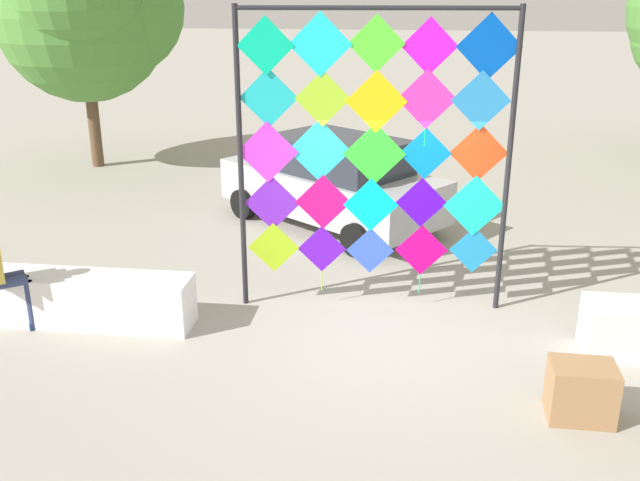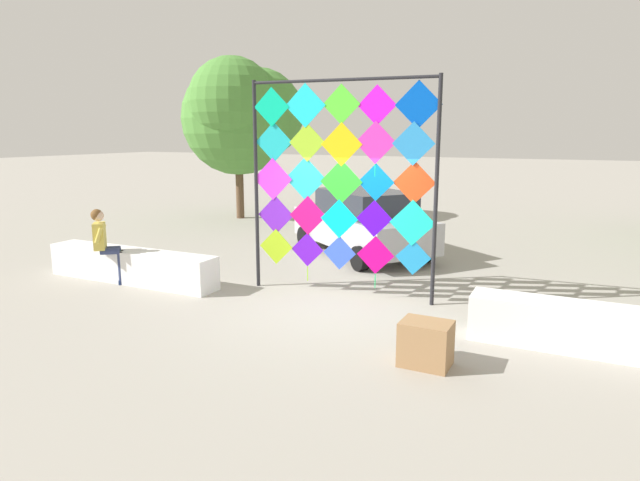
# 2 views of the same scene
# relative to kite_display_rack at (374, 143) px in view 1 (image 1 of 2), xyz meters

# --- Properties ---
(ground) EXTENTS (120.00, 120.00, 0.00)m
(ground) POSITION_rel_kite_display_rack_xyz_m (0.19, -0.71, -2.22)
(ground) COLOR #9E998E
(plaza_ledge_left) EXTENTS (3.88, 0.59, 0.65)m
(plaza_ledge_left) POSITION_rel_kite_display_rack_xyz_m (-4.12, -0.98, -1.90)
(plaza_ledge_left) COLOR white
(plaza_ledge_left) RESTS_ON ground
(kite_display_rack) EXTENTS (3.44, 0.35, 3.87)m
(kite_display_rack) POSITION_rel_kite_display_rack_xyz_m (0.00, 0.00, 0.00)
(kite_display_rack) COLOR #232328
(kite_display_rack) RESTS_ON ground
(seated_vendor) EXTENTS (0.72, 0.69, 1.50)m
(seated_vendor) POSITION_rel_kite_display_rack_xyz_m (-4.39, -1.33, -1.34)
(seated_vendor) COLOR navy
(seated_vendor) RESTS_ON ground
(parked_car) EXTENTS (4.31, 3.87, 1.59)m
(parked_car) POSITION_rel_kite_display_rack_xyz_m (-0.86, 3.34, -1.42)
(parked_car) COLOR #B7B7BC
(parked_car) RESTS_ON ground
(cardboard_box_large) EXTENTS (0.64, 0.48, 0.58)m
(cardboard_box_large) POSITION_rel_kite_display_rack_xyz_m (2.23, -2.37, -1.93)
(cardboard_box_large) COLOR #9E754C
(cardboard_box_large) RESTS_ON ground
(tree_far_right) EXTENTS (4.09, 4.03, 5.37)m
(tree_far_right) POSITION_rel_kite_display_rack_xyz_m (-6.62, 6.88, 1.34)
(tree_far_right) COLOR brown
(tree_far_right) RESTS_ON ground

